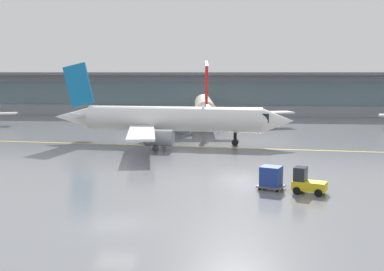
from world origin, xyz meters
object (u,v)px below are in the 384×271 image
(gate_airplane_1, at_px, (204,108))
(baggage_tug, at_px, (307,182))
(cargo_dolly_lead, at_px, (271,177))
(taxiing_regional_jet, at_px, (170,120))

(gate_airplane_1, xyz_separation_m, baggage_tug, (11.64, -47.62, -2.49))
(baggage_tug, relative_size, cargo_dolly_lead, 1.16)
(baggage_tug, bearing_deg, cargo_dolly_lead, 180.00)
(gate_airplane_1, distance_m, cargo_dolly_lead, 47.47)
(gate_airplane_1, distance_m, baggage_tug, 49.09)
(baggage_tug, bearing_deg, gate_airplane_1, 124.40)
(gate_airplane_1, bearing_deg, cargo_dolly_lead, -174.60)
(baggage_tug, xyz_separation_m, cargo_dolly_lead, (-2.77, 1.04, 0.16))
(cargo_dolly_lead, bearing_deg, baggage_tug, -0.00)
(taxiing_regional_jet, xyz_separation_m, cargo_dolly_lead, (11.91, -25.05, -2.24))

